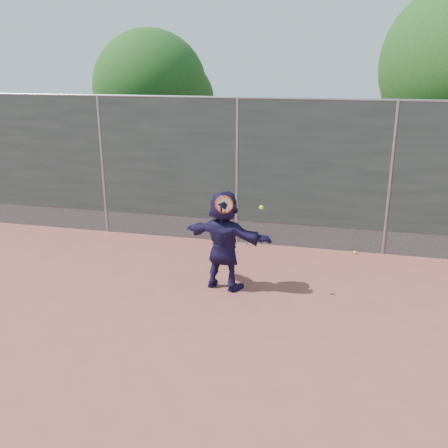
# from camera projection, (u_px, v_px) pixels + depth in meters

# --- Properties ---
(ground) EXTENTS (80.00, 80.00, 0.00)m
(ground) POSITION_uv_depth(u_px,v_px,m) (187.00, 320.00, 7.44)
(ground) COLOR #9E4C42
(ground) RESTS_ON ground
(player) EXTENTS (1.65, 0.86, 1.69)m
(player) POSITION_uv_depth(u_px,v_px,m) (224.00, 240.00, 8.27)
(player) COLOR #1C163E
(player) RESTS_ON ground
(ball_ground) EXTENTS (0.07, 0.07, 0.07)m
(ball_ground) POSITION_uv_depth(u_px,v_px,m) (355.00, 252.00, 9.98)
(ball_ground) COLOR #E1F737
(ball_ground) RESTS_ON ground
(fence) EXTENTS (20.00, 0.06, 3.03)m
(fence) POSITION_uv_depth(u_px,v_px,m) (237.00, 169.00, 10.19)
(fence) COLOR #38423D
(fence) RESTS_ON ground
(swing_action) EXTENTS (0.77, 0.13, 0.51)m
(swing_action) POSITION_uv_depth(u_px,v_px,m) (228.00, 206.00, 7.86)
(swing_action) COLOR red
(swing_action) RESTS_ON ground
(tree_left) EXTENTS (3.15, 3.00, 4.53)m
(tree_left) POSITION_uv_depth(u_px,v_px,m) (157.00, 91.00, 13.22)
(tree_left) COLOR #382314
(tree_left) RESTS_ON ground
(weed_clump) EXTENTS (0.68, 0.07, 0.30)m
(weed_clump) POSITION_uv_depth(u_px,v_px,m) (249.00, 239.00, 10.46)
(weed_clump) COLOR #387226
(weed_clump) RESTS_ON ground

